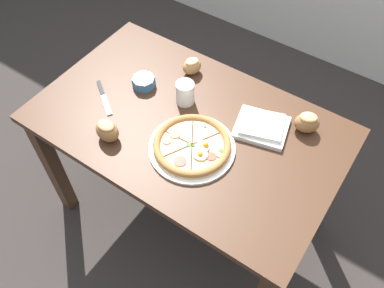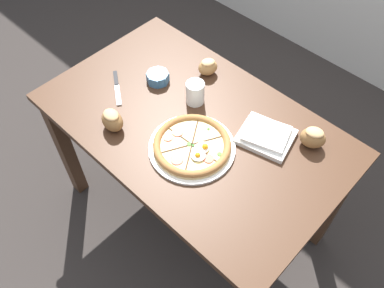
{
  "view_description": "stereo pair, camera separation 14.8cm",
  "coord_description": "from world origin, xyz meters",
  "px_view_note": "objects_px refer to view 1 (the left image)",
  "views": [
    {
      "loc": [
        0.59,
        -0.84,
        1.93
      ],
      "look_at": [
        0.09,
        -0.1,
        0.75
      ],
      "focal_mm": 38.0,
      "sensor_mm": 36.0,
      "label": 1
    },
    {
      "loc": [
        0.71,
        -0.74,
        1.93
      ],
      "look_at": [
        0.09,
        -0.1,
        0.75
      ],
      "focal_mm": 38.0,
      "sensor_mm": 36.0,
      "label": 2
    }
  ],
  "objects_px": {
    "ramekin_bowl": "(144,82)",
    "bread_piece_mid": "(107,130)",
    "pizza": "(192,146)",
    "napkin_folded": "(262,126)",
    "knife_main": "(104,97)",
    "water_glass": "(185,94)",
    "bread_piece_near": "(192,66)",
    "bread_piece_far": "(307,122)",
    "dining_table": "(188,141)"
  },
  "relations": [
    {
      "from": "napkin_folded",
      "to": "bread_piece_mid",
      "type": "relative_size",
      "value": 2.27
    },
    {
      "from": "dining_table",
      "to": "water_glass",
      "type": "xyz_separation_m",
      "value": [
        -0.07,
        0.09,
        0.16
      ]
    },
    {
      "from": "bread_piece_mid",
      "to": "water_glass",
      "type": "bearing_deg",
      "value": 67.89
    },
    {
      "from": "dining_table",
      "to": "bread_piece_mid",
      "type": "distance_m",
      "value": 0.35
    },
    {
      "from": "ramekin_bowl",
      "to": "knife_main",
      "type": "distance_m",
      "value": 0.18
    },
    {
      "from": "napkin_folded",
      "to": "bread_piece_far",
      "type": "distance_m",
      "value": 0.17
    },
    {
      "from": "knife_main",
      "to": "dining_table",
      "type": "bearing_deg",
      "value": 47.79
    },
    {
      "from": "ramekin_bowl",
      "to": "bread_piece_mid",
      "type": "height_order",
      "value": "bread_piece_mid"
    },
    {
      "from": "ramekin_bowl",
      "to": "napkin_folded",
      "type": "height_order",
      "value": "ramekin_bowl"
    },
    {
      "from": "dining_table",
      "to": "bread_piece_mid",
      "type": "bearing_deg",
      "value": -131.43
    },
    {
      "from": "napkin_folded",
      "to": "water_glass",
      "type": "xyz_separation_m",
      "value": [
        -0.32,
        -0.04,
        0.03
      ]
    },
    {
      "from": "bread_piece_near",
      "to": "bread_piece_far",
      "type": "bearing_deg",
      "value": -2.14
    },
    {
      "from": "bread_piece_near",
      "to": "bread_piece_mid",
      "type": "bearing_deg",
      "value": -96.88
    },
    {
      "from": "pizza",
      "to": "water_glass",
      "type": "bearing_deg",
      "value": 130.88
    },
    {
      "from": "ramekin_bowl",
      "to": "bread_piece_mid",
      "type": "distance_m",
      "value": 0.3
    },
    {
      "from": "bread_piece_near",
      "to": "water_glass",
      "type": "height_order",
      "value": "water_glass"
    },
    {
      "from": "bread_piece_far",
      "to": "ramekin_bowl",
      "type": "bearing_deg",
      "value": -166.35
    },
    {
      "from": "napkin_folded",
      "to": "bread_piece_far",
      "type": "height_order",
      "value": "bread_piece_far"
    },
    {
      "from": "pizza",
      "to": "ramekin_bowl",
      "type": "relative_size",
      "value": 3.29
    },
    {
      "from": "bread_piece_near",
      "to": "bread_piece_mid",
      "type": "distance_m",
      "value": 0.48
    },
    {
      "from": "bread_piece_near",
      "to": "water_glass",
      "type": "relative_size",
      "value": 1.05
    },
    {
      "from": "bread_piece_near",
      "to": "bread_piece_mid",
      "type": "relative_size",
      "value": 1.01
    },
    {
      "from": "napkin_folded",
      "to": "bread_piece_near",
      "type": "bearing_deg",
      "value": 164.35
    },
    {
      "from": "ramekin_bowl",
      "to": "bread_piece_far",
      "type": "xyz_separation_m",
      "value": [
        0.66,
        0.16,
        0.02
      ]
    },
    {
      "from": "napkin_folded",
      "to": "bread_piece_near",
      "type": "xyz_separation_m",
      "value": [
        -0.4,
        0.11,
        0.02
      ]
    },
    {
      "from": "pizza",
      "to": "ramekin_bowl",
      "type": "distance_m",
      "value": 0.39
    },
    {
      "from": "pizza",
      "to": "bread_piece_far",
      "type": "bearing_deg",
      "value": 46.34
    },
    {
      "from": "bread_piece_near",
      "to": "dining_table",
      "type": "bearing_deg",
      "value": -59.13
    },
    {
      "from": "pizza",
      "to": "napkin_folded",
      "type": "height_order",
      "value": "pizza"
    },
    {
      "from": "bread_piece_mid",
      "to": "water_glass",
      "type": "height_order",
      "value": "water_glass"
    },
    {
      "from": "dining_table",
      "to": "bread_piece_near",
      "type": "bearing_deg",
      "value": 120.87
    },
    {
      "from": "water_glass",
      "to": "napkin_folded",
      "type": "bearing_deg",
      "value": 7.66
    },
    {
      "from": "pizza",
      "to": "knife_main",
      "type": "bearing_deg",
      "value": 178.32
    },
    {
      "from": "ramekin_bowl",
      "to": "water_glass",
      "type": "distance_m",
      "value": 0.19
    },
    {
      "from": "bread_piece_far",
      "to": "knife_main",
      "type": "height_order",
      "value": "bread_piece_far"
    },
    {
      "from": "dining_table",
      "to": "knife_main",
      "type": "bearing_deg",
      "value": -167.04
    },
    {
      "from": "ramekin_bowl",
      "to": "water_glass",
      "type": "height_order",
      "value": "water_glass"
    },
    {
      "from": "ramekin_bowl",
      "to": "bread_piece_near",
      "type": "distance_m",
      "value": 0.22
    },
    {
      "from": "pizza",
      "to": "knife_main",
      "type": "height_order",
      "value": "pizza"
    },
    {
      "from": "bread_piece_near",
      "to": "knife_main",
      "type": "height_order",
      "value": "bread_piece_near"
    },
    {
      "from": "napkin_folded",
      "to": "bread_piece_far",
      "type": "relative_size",
      "value": 2.0
    },
    {
      "from": "napkin_folded",
      "to": "ramekin_bowl",
      "type": "bearing_deg",
      "value": -172.48
    },
    {
      "from": "knife_main",
      "to": "bread_piece_near",
      "type": "bearing_deg",
      "value": 91.57
    },
    {
      "from": "pizza",
      "to": "napkin_folded",
      "type": "xyz_separation_m",
      "value": [
        0.17,
        0.23,
        -0.0
      ]
    },
    {
      "from": "bread_piece_mid",
      "to": "knife_main",
      "type": "relative_size",
      "value": 0.58
    },
    {
      "from": "bread_piece_far",
      "to": "water_glass",
      "type": "height_order",
      "value": "water_glass"
    },
    {
      "from": "napkin_folded",
      "to": "bread_piece_mid",
      "type": "height_order",
      "value": "bread_piece_mid"
    },
    {
      "from": "knife_main",
      "to": "water_glass",
      "type": "distance_m",
      "value": 0.34
    },
    {
      "from": "bread_piece_near",
      "to": "knife_main",
      "type": "xyz_separation_m",
      "value": [
        -0.21,
        -0.33,
        -0.03
      ]
    },
    {
      "from": "bread_piece_near",
      "to": "bread_piece_far",
      "type": "relative_size",
      "value": 0.89
    }
  ]
}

